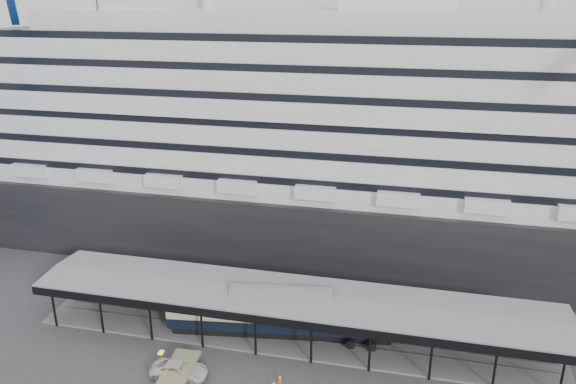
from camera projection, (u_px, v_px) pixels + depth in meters
name	position (u px, v px, depth m)	size (l,w,h in m)	color
ground	(281.00, 364.00, 56.19)	(200.00, 200.00, 0.00)	#3C3C3E
cruise_ship	(335.00, 118.00, 79.33)	(130.00, 30.00, 43.90)	black
platform_canopy	(292.00, 317.00, 59.98)	(56.00, 9.18, 5.30)	slate
port_truck	(179.00, 370.00, 54.05)	(2.54, 5.50, 1.53)	silver
pullman_carriage	(281.00, 311.00, 60.05)	(24.66, 6.51, 24.01)	black
traffic_cone_mid	(280.00, 378.00, 53.51)	(0.46, 0.46, 0.79)	#F3510D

